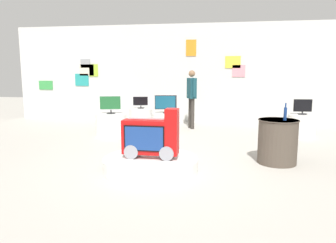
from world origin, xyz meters
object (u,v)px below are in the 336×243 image
Objects in this scene: display_pedestal_center_rear at (166,124)px; tv_on_center_rear at (166,103)px; shopper_browsing_near_truck at (192,94)px; display_pedestal_right_rear at (141,118)px; side_table_round at (278,141)px; display_pedestal_far_right at (301,126)px; display_pedestal_left_rear at (111,125)px; tv_on_left_rear at (111,104)px; tv_on_right_rear at (141,102)px; tv_on_far_right at (303,107)px; bottle_on_side_table at (285,113)px; novelty_firetruck_tv at (151,138)px; main_display_pedestal at (151,164)px.

display_pedestal_center_rear is 0.59m from tv_on_center_rear.
display_pedestal_center_rear is 1.52m from shopper_browsing_near_truck.
display_pedestal_right_rear is 4.94m from side_table_round.
display_pedestal_far_right is (3.64, 0.29, 0.00)m from display_pedestal_center_rear.
tv_on_left_rear reaches higher than display_pedestal_left_rear.
tv_on_right_rear is at bearing 132.77° from display_pedestal_center_rear.
tv_on_far_right reaches higher than display_pedestal_left_rear.
tv_on_left_rear is (-0.00, -0.00, 0.57)m from display_pedestal_left_rear.
tv_on_center_rear reaches higher than display_pedestal_far_right.
display_pedestal_right_rear is 0.51m from tv_on_right_rear.
tv_on_center_rear is at bearing -47.52° from display_pedestal_right_rear.
display_pedestal_center_rear is at bearing 136.75° from bottle_on_side_table.
display_pedestal_left_rear is at bearing 72.81° from tv_on_left_rear.
novelty_firetruck_tv is 3.35m from tv_on_left_rear.
display_pedestal_center_rear is (-0.27, 3.20, 0.20)m from main_display_pedestal.
novelty_firetruck_tv reaches higher than display_pedestal_far_right.
main_display_pedestal is at bearing -133.98° from display_pedestal_far_right.
display_pedestal_far_right is at bearing 7.35° from display_pedestal_left_rear.
tv_on_far_right is (3.36, 3.50, 0.25)m from novelty_firetruck_tv.
tv_on_far_right is at bearing 7.31° from display_pedestal_left_rear.
tv_on_center_rear reaches higher than display_pedestal_left_rear.
tv_on_far_right is 0.56× the size of side_table_round.
display_pedestal_far_right is 1.52× the size of tv_on_far_right.
tv_on_left_rear is 1.60m from display_pedestal_right_rear.
display_pedestal_right_rear is at bearing 170.68° from display_pedestal_far_right.
display_pedestal_left_rear is 5.16m from tv_on_far_right.
bottle_on_side_table is (2.65, -2.49, 0.07)m from tv_on_center_rear.
main_display_pedestal is 2.63m from bottle_on_side_table.
novelty_firetruck_tv is at bearing -94.22° from shopper_browsing_near_truck.
tv_on_center_rear is 0.82× the size of display_pedestal_far_right.
tv_on_right_rear is 0.67× the size of display_pedestal_far_right.
display_pedestal_far_right reaches higher than main_display_pedestal.
display_pedestal_center_rear is 1.04× the size of display_pedestal_right_rear.
bottle_on_side_table reaches higher than tv_on_right_rear.
novelty_firetruck_tv is 1.66× the size of tv_on_center_rear.
main_display_pedestal is 3.48× the size of tv_on_right_rear.
display_pedestal_right_rear is at bearing 132.48° from tv_on_center_rear.
bottle_on_side_table is (2.38, 0.71, 0.86)m from main_display_pedestal.
display_pedestal_left_rear is 1.49m from display_pedestal_center_rear.
side_table_round is at bearing -27.12° from display_pedestal_left_rear.
display_pedestal_far_right is 0.86× the size of side_table_round.
tv_on_left_rear is 4.52m from side_table_round.
side_table_round is 0.56m from bottle_on_side_table.
bottle_on_side_table is at bearing 16.71° from main_display_pedestal.
shopper_browsing_near_truck is at bearing 118.45° from side_table_round.
tv_on_far_right is (3.38, 3.49, 0.71)m from main_display_pedestal.
tv_on_center_rear is at bearing 13.92° from display_pedestal_left_rear.
side_table_round is 2.60× the size of bottle_on_side_table.
tv_on_center_rear is 0.33× the size of shopper_browsing_near_truck.
display_pedestal_center_rear is at bearing -47.23° from tv_on_right_rear.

